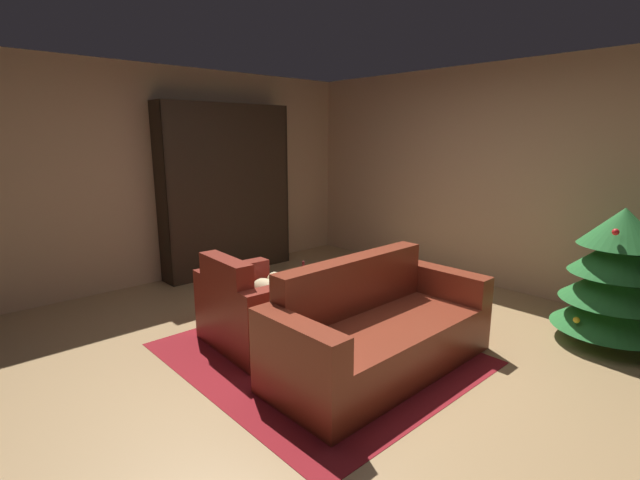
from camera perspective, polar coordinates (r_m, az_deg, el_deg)
The scene contains 11 objects.
ground_plane at distance 3.89m, azimuth 2.92°, elevation -14.20°, with size 7.12×7.12×0.00m, color tan.
wall_back at distance 5.71m, azimuth 22.37°, elevation 7.05°, with size 6.06×0.06×2.58m, color tan.
wall_left at distance 5.99m, azimuth -17.99°, elevation 7.60°, with size 0.06×5.39×2.58m, color tan.
area_rug at distance 3.93m, azimuth -0.28°, elevation -13.86°, with size 2.31×2.02×0.01m, color maroon.
bookshelf_unit at distance 6.15m, azimuth -10.61°, elevation 6.26°, with size 0.33×1.77×2.17m.
armchair_red at distance 4.02m, azimuth -8.26°, elevation -8.80°, with size 0.95×0.75×0.81m.
couch_red at distance 3.64m, azimuth 7.14°, elevation -11.29°, with size 0.83×1.89×0.83m.
coffee_table at distance 3.93m, azimuth -0.27°, elevation -7.81°, with size 0.72×0.72×0.42m.
book_stack_on_table at distance 3.89m, azimuth -0.34°, elevation -6.78°, with size 0.21×0.14×0.08m.
bottle_on_table at distance 4.03m, azimuth -2.03°, elevation -5.01°, with size 0.06×0.06×0.29m.
decorated_tree at distance 4.64m, azimuth 32.85°, elevation -3.85°, with size 0.93×0.93×1.19m.
Camera 1 is at (2.43, -2.48, 1.76)m, focal length 25.78 mm.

